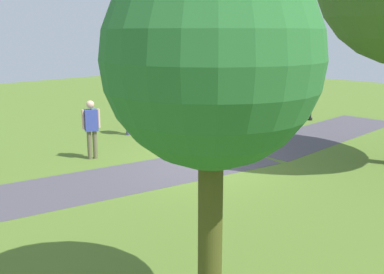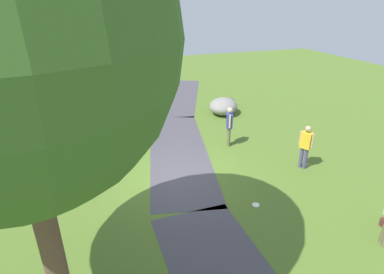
{
  "view_description": "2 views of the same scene",
  "coord_description": "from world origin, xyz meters",
  "px_view_note": "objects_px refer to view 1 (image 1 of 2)",
  "views": [
    {
      "loc": [
        8.52,
        8.13,
        3.6
      ],
      "look_at": [
        0.57,
        0.18,
        0.94
      ],
      "focal_mm": 41.73,
      "sensor_mm": 36.0,
      "label": 1
    },
    {
      "loc": [
        -8.98,
        2.68,
        5.77
      ],
      "look_at": [
        -0.06,
        -0.47,
        1.49
      ],
      "focal_mm": 28.79,
      "sensor_mm": 36.0,
      "label": 2
    }
  ],
  "objects_px": {
    "woman_with_handbag": "(215,98)",
    "passerby_on_path": "(128,108)",
    "lamp_post": "(313,65)",
    "frisbee_on_grass": "(214,141)",
    "man_near_boulder": "(91,125)",
    "handbag_on_grass": "(195,118)",
    "young_tree_near_path": "(212,62)"
  },
  "relations": [
    {
      "from": "woman_with_handbag",
      "to": "passerby_on_path",
      "type": "height_order",
      "value": "passerby_on_path"
    },
    {
      "from": "lamp_post",
      "to": "woman_with_handbag",
      "type": "bearing_deg",
      "value": -40.8
    },
    {
      "from": "frisbee_on_grass",
      "to": "lamp_post",
      "type": "bearing_deg",
      "value": 175.98
    },
    {
      "from": "woman_with_handbag",
      "to": "man_near_boulder",
      "type": "relative_size",
      "value": 0.97
    },
    {
      "from": "man_near_boulder",
      "to": "handbag_on_grass",
      "type": "distance_m",
      "value": 6.46
    },
    {
      "from": "young_tree_near_path",
      "to": "passerby_on_path",
      "type": "bearing_deg",
      "value": -121.87
    },
    {
      "from": "young_tree_near_path",
      "to": "frisbee_on_grass",
      "type": "distance_m",
      "value": 10.29
    },
    {
      "from": "passerby_on_path",
      "to": "handbag_on_grass",
      "type": "relative_size",
      "value": 4.46
    },
    {
      "from": "passerby_on_path",
      "to": "young_tree_near_path",
      "type": "bearing_deg",
      "value": 58.13
    },
    {
      "from": "young_tree_near_path",
      "to": "passerby_on_path",
      "type": "distance_m",
      "value": 11.22
    },
    {
      "from": "passerby_on_path",
      "to": "frisbee_on_grass",
      "type": "height_order",
      "value": "passerby_on_path"
    },
    {
      "from": "woman_with_handbag",
      "to": "passerby_on_path",
      "type": "bearing_deg",
      "value": -8.07
    },
    {
      "from": "young_tree_near_path",
      "to": "handbag_on_grass",
      "type": "bearing_deg",
      "value": -134.55
    },
    {
      "from": "man_near_boulder",
      "to": "passerby_on_path",
      "type": "height_order",
      "value": "man_near_boulder"
    },
    {
      "from": "woman_with_handbag",
      "to": "passerby_on_path",
      "type": "relative_size",
      "value": 0.99
    },
    {
      "from": "man_near_boulder",
      "to": "handbag_on_grass",
      "type": "relative_size",
      "value": 4.55
    },
    {
      "from": "lamp_post",
      "to": "woman_with_handbag",
      "type": "relative_size",
      "value": 2.25
    },
    {
      "from": "man_near_boulder",
      "to": "passerby_on_path",
      "type": "relative_size",
      "value": 1.02
    },
    {
      "from": "woman_with_handbag",
      "to": "passerby_on_path",
      "type": "xyz_separation_m",
      "value": [
        3.97,
        -0.56,
        0.01
      ]
    },
    {
      "from": "lamp_post",
      "to": "passerby_on_path",
      "type": "xyz_separation_m",
      "value": [
        7.01,
        -3.19,
        -1.32
      ]
    },
    {
      "from": "man_near_boulder",
      "to": "woman_with_handbag",
      "type": "bearing_deg",
      "value": -169.66
    },
    {
      "from": "young_tree_near_path",
      "to": "woman_with_handbag",
      "type": "height_order",
      "value": "young_tree_near_path"
    },
    {
      "from": "man_near_boulder",
      "to": "passerby_on_path",
      "type": "xyz_separation_m",
      "value": [
        -2.64,
        -1.77,
        -0.02
      ]
    },
    {
      "from": "woman_with_handbag",
      "to": "frisbee_on_grass",
      "type": "height_order",
      "value": "woman_with_handbag"
    },
    {
      "from": "young_tree_near_path",
      "to": "woman_with_handbag",
      "type": "distance_m",
      "value": 13.32
    },
    {
      "from": "man_near_boulder",
      "to": "frisbee_on_grass",
      "type": "relative_size",
      "value": 7.56
    },
    {
      "from": "lamp_post",
      "to": "young_tree_near_path",
      "type": "bearing_deg",
      "value": 25.6
    },
    {
      "from": "handbag_on_grass",
      "to": "passerby_on_path",
      "type": "bearing_deg",
      "value": 1.78
    },
    {
      "from": "handbag_on_grass",
      "to": "frisbee_on_grass",
      "type": "xyz_separation_m",
      "value": [
        2.03,
        2.9,
        -0.13
      ]
    },
    {
      "from": "passerby_on_path",
      "to": "frisbee_on_grass",
      "type": "xyz_separation_m",
      "value": [
        -1.45,
        2.8,
        -0.96
      ]
    },
    {
      "from": "passerby_on_path",
      "to": "handbag_on_grass",
      "type": "xyz_separation_m",
      "value": [
        -3.49,
        -0.11,
        -0.83
      ]
    },
    {
      "from": "man_near_boulder",
      "to": "frisbee_on_grass",
      "type": "bearing_deg",
      "value": 165.89
    }
  ]
}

